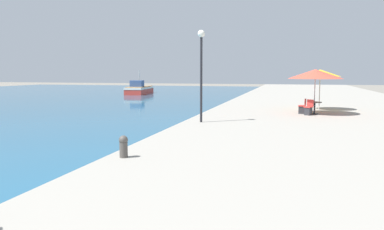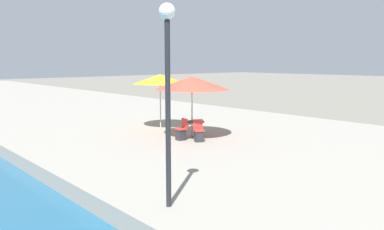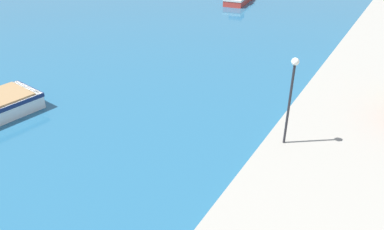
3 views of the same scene
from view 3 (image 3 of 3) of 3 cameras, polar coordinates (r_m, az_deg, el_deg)
name	(u,v)px [view 3 (image 3 of 3)]	position (r m, az deg, el deg)	size (l,w,h in m)	color
water_basin	(103,10)	(48.91, -13.45, 15.29)	(56.00, 90.00, 0.04)	#235B7F
lamppost	(292,87)	(18.23, 14.93, 4.09)	(0.36, 0.36, 4.56)	#232328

